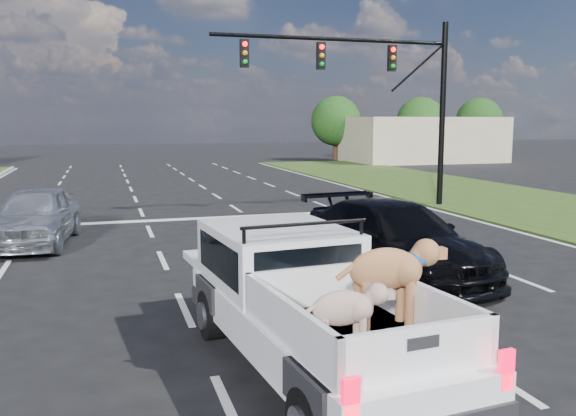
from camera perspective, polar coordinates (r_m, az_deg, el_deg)
name	(u,v)px	position (r m, az deg, el deg)	size (l,w,h in m)	color
ground	(279,301)	(11.39, -0.81, -8.68)	(160.00, 160.00, 0.00)	black
road_markings	(216,237)	(17.62, -6.77, -2.68)	(17.75, 60.00, 0.01)	silver
traffic_signal	(386,82)	(23.38, 9.19, 11.55)	(9.11, 0.31, 7.00)	black
building_right	(422,140)	(51.06, 12.47, 6.28)	(12.00, 7.00, 3.60)	#C3B395
tree_far_d	(336,121)	(52.08, 4.51, 8.11)	(4.20, 4.20, 5.40)	#332114
tree_far_e	(420,121)	(55.50, 12.29, 7.95)	(4.20, 4.20, 5.40)	#332114
tree_far_f	(479,121)	(58.66, 17.46, 7.77)	(4.20, 4.20, 5.40)	#332114
pickup_truck	(307,301)	(8.18, 1.79, -8.68)	(2.46, 5.46, 1.99)	black
silver_sedan	(35,216)	(17.66, -22.56, -0.66)	(1.85, 4.61, 1.57)	silver
black_coupe	(395,239)	(13.22, 9.94, -2.91)	(2.21, 5.44, 1.58)	black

